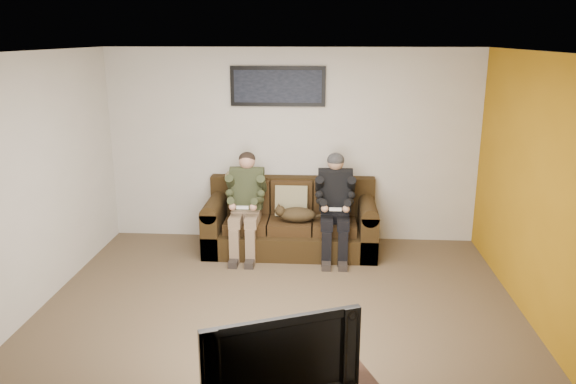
# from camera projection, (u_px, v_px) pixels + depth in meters

# --- Properties ---
(floor) EXTENTS (5.00, 5.00, 0.00)m
(floor) POSITION_uv_depth(u_px,v_px,m) (279.00, 312.00, 5.76)
(floor) COLOR brown
(floor) RESTS_ON ground
(ceiling) EXTENTS (5.00, 5.00, 0.00)m
(ceiling) POSITION_uv_depth(u_px,v_px,m) (278.00, 52.00, 5.06)
(ceiling) COLOR silver
(ceiling) RESTS_ON ground
(wall_back) EXTENTS (5.00, 0.00, 5.00)m
(wall_back) POSITION_uv_depth(u_px,v_px,m) (292.00, 146.00, 7.57)
(wall_back) COLOR beige
(wall_back) RESTS_ON ground
(wall_front) EXTENTS (5.00, 0.00, 5.00)m
(wall_front) POSITION_uv_depth(u_px,v_px,m) (247.00, 294.00, 3.25)
(wall_front) COLOR beige
(wall_front) RESTS_ON ground
(wall_left) EXTENTS (0.00, 4.50, 4.50)m
(wall_left) POSITION_uv_depth(u_px,v_px,m) (28.00, 186.00, 5.57)
(wall_left) COLOR beige
(wall_left) RESTS_ON ground
(wall_right) EXTENTS (0.00, 4.50, 4.50)m
(wall_right) POSITION_uv_depth(u_px,v_px,m) (544.00, 195.00, 5.25)
(wall_right) COLOR beige
(wall_right) RESTS_ON ground
(accent_wall_right) EXTENTS (0.00, 4.50, 4.50)m
(accent_wall_right) POSITION_uv_depth(u_px,v_px,m) (543.00, 195.00, 5.26)
(accent_wall_right) COLOR #AA7411
(accent_wall_right) RESTS_ON ground
(sofa) EXTENTS (2.21, 0.96, 0.90)m
(sofa) POSITION_uv_depth(u_px,v_px,m) (291.00, 223.00, 7.43)
(sofa) COLOR black
(sofa) RESTS_ON ground
(throw_pillow) EXTENTS (0.42, 0.20, 0.42)m
(throw_pillow) POSITION_uv_depth(u_px,v_px,m) (291.00, 201.00, 7.38)
(throw_pillow) COLOR #8A805A
(throw_pillow) RESTS_ON sofa
(throw_blanket) EXTENTS (0.45, 0.22, 0.08)m
(throw_blanket) POSITION_uv_depth(u_px,v_px,m) (243.00, 176.00, 7.58)
(throw_blanket) COLOR tan
(throw_blanket) RESTS_ON sofa
(person_left) EXTENTS (0.51, 0.87, 1.30)m
(person_left) POSITION_uv_depth(u_px,v_px,m) (246.00, 198.00, 7.18)
(person_left) COLOR #856C53
(person_left) RESTS_ON sofa
(person_right) EXTENTS (0.51, 0.86, 1.31)m
(person_right) POSITION_uv_depth(u_px,v_px,m) (335.00, 200.00, 7.11)
(person_right) COLOR black
(person_right) RESTS_ON sofa
(cat) EXTENTS (0.66, 0.26, 0.24)m
(cat) POSITION_uv_depth(u_px,v_px,m) (296.00, 214.00, 7.15)
(cat) COLOR #44331B
(cat) RESTS_ON sofa
(framed_poster) EXTENTS (1.25, 0.05, 0.52)m
(framed_poster) POSITION_uv_depth(u_px,v_px,m) (278.00, 86.00, 7.34)
(framed_poster) COLOR black
(framed_poster) RESTS_ON wall_back
(television) EXTENTS (1.03, 0.53, 0.61)m
(television) POSITION_uv_depth(u_px,v_px,m) (278.00, 352.00, 3.68)
(television) COLOR black
(television) RESTS_ON tv_stand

